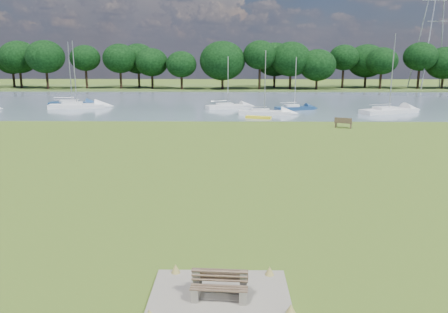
{
  "coord_description": "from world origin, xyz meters",
  "views": [
    {
      "loc": [
        0.3,
        -25.79,
        7.13
      ],
      "look_at": [
        -0.05,
        -2.0,
        1.6
      ],
      "focal_mm": 35.0,
      "sensor_mm": 36.0,
      "label": 1
    }
  ],
  "objects_px": {
    "kayak": "(258,117)",
    "sailboat_4": "(76,104)",
    "riverbank_bench": "(343,123)",
    "sailboat_3": "(228,105)",
    "sailboat_5": "(72,102)",
    "sailboat_2": "(264,111)",
    "sailboat_6": "(388,109)",
    "sailboat_1": "(294,107)",
    "bench_pair": "(220,284)"
  },
  "relations": [
    {
      "from": "riverbank_bench",
      "to": "sailboat_3",
      "type": "distance_m",
      "value": 19.81
    },
    {
      "from": "bench_pair",
      "to": "sailboat_3",
      "type": "relative_size",
      "value": 0.25
    },
    {
      "from": "sailboat_4",
      "to": "riverbank_bench",
      "type": "bearing_deg",
      "value": -37.54
    },
    {
      "from": "riverbank_bench",
      "to": "sailboat_5",
      "type": "xyz_separation_m",
      "value": [
        -34.25,
        19.16,
        0.01
      ]
    },
    {
      "from": "sailboat_5",
      "to": "sailboat_1",
      "type": "bearing_deg",
      "value": -9.3
    },
    {
      "from": "sailboat_6",
      "to": "bench_pair",
      "type": "bearing_deg",
      "value": -138.05
    },
    {
      "from": "bench_pair",
      "to": "kayak",
      "type": "distance_m",
      "value": 38.16
    },
    {
      "from": "kayak",
      "to": "riverbank_bench",
      "type": "bearing_deg",
      "value": -19.75
    },
    {
      "from": "riverbank_bench",
      "to": "sailboat_2",
      "type": "relative_size",
      "value": 0.23
    },
    {
      "from": "sailboat_2",
      "to": "sailboat_1",
      "type": "bearing_deg",
      "value": 50.15
    },
    {
      "from": "riverbank_bench",
      "to": "kayak",
      "type": "bearing_deg",
      "value": 167.28
    },
    {
      "from": "sailboat_2",
      "to": "sailboat_6",
      "type": "relative_size",
      "value": 0.79
    },
    {
      "from": "sailboat_1",
      "to": "sailboat_6",
      "type": "distance_m",
      "value": 11.79
    },
    {
      "from": "riverbank_bench",
      "to": "bench_pair",
      "type": "bearing_deg",
      "value": -85.35
    },
    {
      "from": "riverbank_bench",
      "to": "kayak",
      "type": "xyz_separation_m",
      "value": [
        -8.12,
        6.22,
        -0.33
      ]
    },
    {
      "from": "sailboat_2",
      "to": "sailboat_5",
      "type": "xyz_separation_m",
      "value": [
        -27.02,
        9.26,
        0.09
      ]
    },
    {
      "from": "sailboat_1",
      "to": "sailboat_4",
      "type": "height_order",
      "value": "sailboat_4"
    },
    {
      "from": "sailboat_1",
      "to": "sailboat_6",
      "type": "height_order",
      "value": "sailboat_6"
    },
    {
      "from": "sailboat_1",
      "to": "sailboat_5",
      "type": "bearing_deg",
      "value": 153.28
    },
    {
      "from": "sailboat_2",
      "to": "sailboat_5",
      "type": "bearing_deg",
      "value": 165.31
    },
    {
      "from": "sailboat_1",
      "to": "sailboat_2",
      "type": "relative_size",
      "value": 0.9
    },
    {
      "from": "sailboat_3",
      "to": "bench_pair",
      "type": "bearing_deg",
      "value": -110.98
    },
    {
      "from": "riverbank_bench",
      "to": "sailboat_3",
      "type": "xyz_separation_m",
      "value": [
        -11.73,
        15.96,
        -0.04
      ]
    },
    {
      "from": "sailboat_2",
      "to": "sailboat_5",
      "type": "height_order",
      "value": "sailboat_5"
    },
    {
      "from": "sailboat_1",
      "to": "sailboat_2",
      "type": "height_order",
      "value": "sailboat_2"
    },
    {
      "from": "bench_pair",
      "to": "riverbank_bench",
      "type": "distance_m",
      "value": 33.84
    },
    {
      "from": "sailboat_6",
      "to": "sailboat_4",
      "type": "bearing_deg",
      "value": 150.23
    },
    {
      "from": "sailboat_5",
      "to": "bench_pair",
      "type": "bearing_deg",
      "value": -66.71
    },
    {
      "from": "kayak",
      "to": "sailboat_3",
      "type": "height_order",
      "value": "sailboat_3"
    },
    {
      "from": "bench_pair",
      "to": "riverbank_bench",
      "type": "xyz_separation_m",
      "value": [
        11.64,
        31.78,
        0.06
      ]
    },
    {
      "from": "riverbank_bench",
      "to": "sailboat_5",
      "type": "distance_m",
      "value": 39.24
    },
    {
      "from": "bench_pair",
      "to": "sailboat_3",
      "type": "height_order",
      "value": "sailboat_3"
    },
    {
      "from": "bench_pair",
      "to": "sailboat_2",
      "type": "height_order",
      "value": "sailboat_2"
    },
    {
      "from": "riverbank_bench",
      "to": "sailboat_2",
      "type": "height_order",
      "value": "sailboat_2"
    },
    {
      "from": "kayak",
      "to": "sailboat_6",
      "type": "xyz_separation_m",
      "value": [
        16.63,
        5.14,
        0.33
      ]
    },
    {
      "from": "sailboat_1",
      "to": "sailboat_3",
      "type": "relative_size",
      "value": 0.99
    },
    {
      "from": "sailboat_6",
      "to": "riverbank_bench",
      "type": "bearing_deg",
      "value": -149.86
    },
    {
      "from": "riverbank_bench",
      "to": "sailboat_1",
      "type": "xyz_separation_m",
      "value": [
        -2.88,
        14.39,
        -0.05
      ]
    },
    {
      "from": "sailboat_1",
      "to": "sailboat_3",
      "type": "xyz_separation_m",
      "value": [
        -8.86,
        1.57,
        0.01
      ]
    },
    {
      "from": "kayak",
      "to": "sailboat_4",
      "type": "relative_size",
      "value": 0.33
    },
    {
      "from": "riverbank_bench",
      "to": "sailboat_6",
      "type": "xyz_separation_m",
      "value": [
        8.52,
        11.36,
        0.0
      ]
    },
    {
      "from": "sailboat_2",
      "to": "sailboat_6",
      "type": "height_order",
      "value": "sailboat_6"
    },
    {
      "from": "sailboat_4",
      "to": "sailboat_6",
      "type": "relative_size",
      "value": 0.93
    },
    {
      "from": "sailboat_2",
      "to": "sailboat_3",
      "type": "height_order",
      "value": "sailboat_2"
    },
    {
      "from": "riverbank_bench",
      "to": "sailboat_5",
      "type": "height_order",
      "value": "sailboat_5"
    },
    {
      "from": "kayak",
      "to": "sailboat_5",
      "type": "xyz_separation_m",
      "value": [
        -26.13,
        12.94,
        0.34
      ]
    },
    {
      "from": "sailboat_4",
      "to": "sailboat_6",
      "type": "xyz_separation_m",
      "value": [
        41.1,
        -4.88,
        -0.01
      ]
    },
    {
      "from": "sailboat_2",
      "to": "sailboat_3",
      "type": "distance_m",
      "value": 7.55
    },
    {
      "from": "bench_pair",
      "to": "sailboat_6",
      "type": "xyz_separation_m",
      "value": [
        20.16,
        43.14,
        0.06
      ]
    },
    {
      "from": "sailboat_5",
      "to": "riverbank_bench",
      "type": "bearing_deg",
      "value": -29.87
    }
  ]
}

